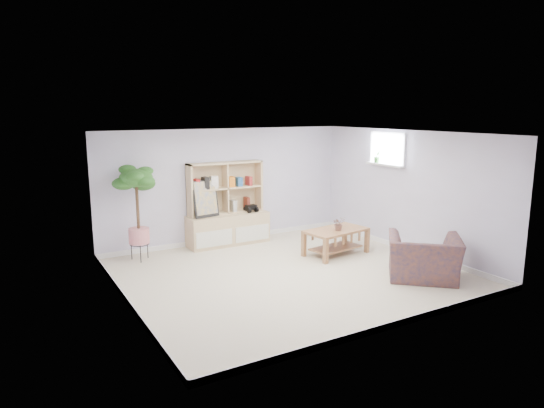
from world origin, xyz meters
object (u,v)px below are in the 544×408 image
floor_tree (138,213)px  armchair (424,255)px  storage_unit (228,204)px  coffee_table (336,242)px

floor_tree → armchair: bearing=-41.8°
storage_unit → armchair: (1.90, -3.59, -0.44)m
coffee_table → floor_tree: 3.80m
floor_tree → armchair: floor_tree is taller
storage_unit → coffee_table: size_ratio=1.40×
floor_tree → armchair: (3.81, -3.40, -0.48)m
storage_unit → coffee_table: (1.50, -1.73, -0.61)m
storage_unit → armchair: size_ratio=1.51×
armchair → storage_unit: bearing=-20.2°
coffee_table → floor_tree: size_ratio=0.68×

